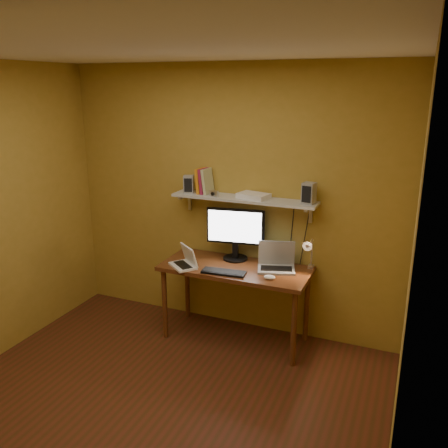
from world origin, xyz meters
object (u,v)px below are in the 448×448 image
at_px(laptop, 276,262).
at_px(netbook, 186,261).
at_px(shelf_camera, 214,194).
at_px(router, 254,196).
at_px(mouse, 270,277).
at_px(desk_lamp, 309,251).
at_px(monitor, 235,231).
at_px(wall_shelf, 244,199).
at_px(speaker_left, 189,184).
at_px(keyboard, 224,272).
at_px(speaker_right, 309,193).
at_px(desk, 236,275).

bearing_deg(laptop, netbook, -178.55).
distance_m(shelf_camera, router, 0.38).
bearing_deg(mouse, router, 122.66).
height_order(desk_lamp, shelf_camera, shelf_camera).
relative_size(monitor, router, 2.00).
height_order(wall_shelf, speaker_left, speaker_left).
xyz_separation_m(keyboard, speaker_right, (0.66, 0.39, 0.71)).
distance_m(wall_shelf, mouse, 0.79).
bearing_deg(router, monitor, -175.29).
xyz_separation_m(wall_shelf, monitor, (-0.08, -0.01, -0.32)).
xyz_separation_m(monitor, mouse, (0.46, -0.35, -0.27)).
distance_m(desk, netbook, 0.49).
relative_size(netbook, mouse, 3.14).
bearing_deg(mouse, wall_shelf, 131.42).
relative_size(mouse, desk_lamp, 0.28).
bearing_deg(monitor, netbook, -144.00).
bearing_deg(monitor, speaker_left, 171.83).
height_order(speaker_right, router, speaker_right).
relative_size(netbook, desk_lamp, 0.88).
height_order(monitor, laptop, monitor).
height_order(desk_lamp, speaker_left, speaker_left).
bearing_deg(router, desk, -115.57).
height_order(desk, monitor, monitor).
bearing_deg(desk, wall_shelf, 90.00).
bearing_deg(desk, monitor, 112.35).
relative_size(mouse, speaker_right, 0.56).
bearing_deg(speaker_left, mouse, -39.14).
distance_m(wall_shelf, laptop, 0.66).
relative_size(wall_shelf, monitor, 2.50).
relative_size(desk, keyboard, 3.52).
height_order(wall_shelf, shelf_camera, shelf_camera).
bearing_deg(shelf_camera, router, 12.28).
relative_size(monitor, desk_lamp, 1.50).
xyz_separation_m(monitor, speaker_left, (-0.49, -0.01, 0.42)).
distance_m(speaker_right, shelf_camera, 0.89).
bearing_deg(router, shelf_camera, -167.72).
height_order(keyboard, desk_lamp, desk_lamp).
relative_size(laptop, mouse, 3.73).
height_order(laptop, mouse, laptop).
xyz_separation_m(keyboard, router, (0.14, 0.39, 0.64)).
distance_m(mouse, speaker_right, 0.82).
bearing_deg(wall_shelf, monitor, -174.85).
xyz_separation_m(speaker_right, router, (-0.52, 0.01, -0.07)).
distance_m(wall_shelf, speaker_left, 0.58).
height_order(desk, laptop, laptop).
bearing_deg(wall_shelf, desk, -90.00).
bearing_deg(speaker_right, monitor, -168.27).
xyz_separation_m(netbook, shelf_camera, (0.16, 0.29, 0.60)).
bearing_deg(speaker_left, desk, -36.98).
bearing_deg(keyboard, mouse, -1.58).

